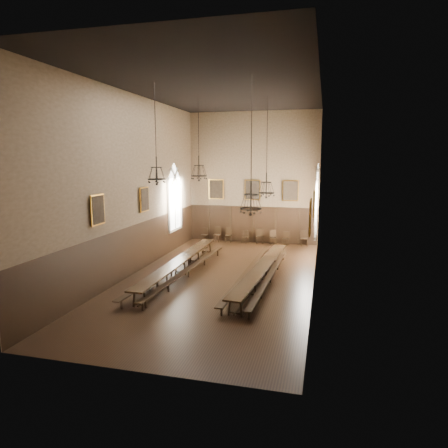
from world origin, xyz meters
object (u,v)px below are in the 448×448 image
at_px(chair_7, 304,241).
at_px(chandelier_front_right, 251,200).
at_px(bench_left_outer, 171,271).
at_px(chandelier_front_left, 157,172).
at_px(bench_right_inner, 249,273).
at_px(chandelier_back_left, 199,171).
at_px(chair_0, 204,237).
at_px(chandelier_back_right, 266,187).
at_px(table_right, 262,274).
at_px(chair_3, 245,239).
at_px(chair_5, 273,240).
at_px(chair_4, 260,239).
at_px(bench_right_outer, 271,277).
at_px(chair_1, 217,237).
at_px(bench_left_inner, 189,272).
at_px(table_left, 180,267).
at_px(chair_2, 229,238).
at_px(chair_6, 286,241).

distance_m(chair_7, chandelier_front_right, 12.09).
relative_size(bench_left_outer, chandelier_front_left, 2.41).
distance_m(bench_right_inner, chair_7, 8.65).
bearing_deg(bench_left_outer, chandelier_back_left, 77.33).
bearing_deg(chandelier_front_left, chair_7, 61.03).
xyz_separation_m(chair_0, chandelier_back_right, (5.21, -5.65, 4.07)).
relative_size(table_right, bench_right_inner, 0.95).
xyz_separation_m(chair_3, chair_5, (1.97, -0.05, 0.03)).
bearing_deg(chair_7, bench_right_inner, -117.67).
bearing_deg(chandelier_back_left, bench_right_inner, -35.12).
bearing_deg(chair_4, bench_left_outer, -115.60).
distance_m(bench_right_inner, chandelier_front_right, 4.93).
distance_m(bench_left_outer, bench_right_outer, 4.97).
distance_m(chair_1, chair_3, 2.02).
bearing_deg(bench_left_inner, table_left, 148.16).
bearing_deg(chandelier_back_right, chair_4, 102.05).
bearing_deg(chandelier_back_right, table_left, -145.82).
bearing_deg(chair_0, chandelier_front_left, -79.37).
distance_m(chair_1, chair_2, 0.83).
height_order(chair_1, chair_6, chair_1).
xyz_separation_m(table_right, chair_0, (-5.47, 8.48, -0.10)).
bearing_deg(chandelier_front_right, table_left, 145.10).
distance_m(bench_left_inner, chandelier_back_right, 6.08).
distance_m(chair_2, chair_4, 2.21).
relative_size(table_left, chandelier_front_left, 2.47).
bearing_deg(chair_1, chair_7, 8.27).
xyz_separation_m(chair_2, chair_4, (2.21, 0.03, 0.01)).
bearing_deg(chair_2, chandelier_front_left, -96.95).
bearing_deg(bench_left_inner, chandelier_front_right, -35.36).
bearing_deg(chair_1, bench_left_inner, -77.07).
xyz_separation_m(table_left, chair_2, (0.49, 8.40, -0.10)).
height_order(bench_right_inner, chandelier_front_right, chandelier_front_right).
bearing_deg(chandelier_front_right, chair_1, 111.64).
xyz_separation_m(bench_right_inner, chair_2, (-3.02, 8.29, -0.00)).
bearing_deg(table_right, bench_left_outer, -177.16).
relative_size(table_left, bench_left_inner, 1.03).
distance_m(chair_1, chair_7, 6.06).
xyz_separation_m(bench_left_outer, chair_2, (0.83, 8.78, 0.01)).
xyz_separation_m(chair_5, chandelier_back_left, (-3.38, -5.95, 4.88)).
bearing_deg(bench_right_outer, table_left, 177.45).
bearing_deg(chair_7, bench_left_outer, -137.26).
xyz_separation_m(chair_4, chandelier_front_right, (1.41, -11.30, 3.88)).
xyz_separation_m(chair_5, chair_6, (0.84, 0.04, -0.02)).
bearing_deg(chair_7, chair_4, 167.87).
height_order(table_left, chair_1, chair_1).
height_order(bench_left_outer, bench_right_inner, bench_right_inner).
bearing_deg(bench_right_inner, chair_6, 83.18).
bearing_deg(chair_6, table_left, -111.44).
relative_size(chair_2, chandelier_back_right, 0.19).
height_order(chandelier_back_left, chandelier_back_right, same).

